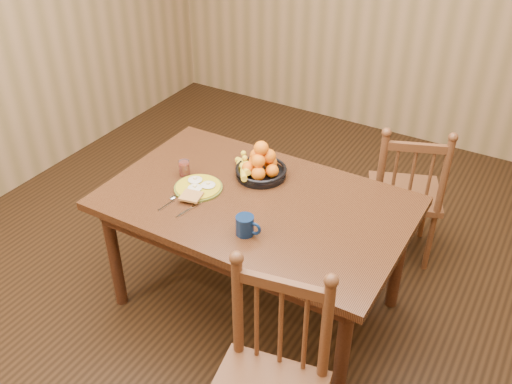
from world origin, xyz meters
The scene contains 9 objects.
room centered at (0.00, 0.00, 1.35)m, with size 4.52×5.02×2.72m.
dining_table centered at (0.00, 0.00, 0.67)m, with size 1.60×1.00×0.75m.
chair_far centered at (0.57, 0.87, 0.47)m, with size 0.56×0.55×0.97m.
breakfast_plate centered at (-0.32, -0.07, 0.76)m, with size 0.26×0.30×0.04m.
fork centered at (-0.25, -0.24, 0.75)m, with size 0.05×0.18×0.00m.
spoon centered at (-0.38, -0.23, 0.75)m, with size 0.04×0.16×0.01m.
coffee_mug centered at (0.10, -0.27, 0.80)m, with size 0.13×0.09×0.10m.
juice_glass centered at (-0.47, 0.01, 0.79)m, with size 0.06×0.06×0.09m.
fruit_bowl centered at (-0.10, 0.21, 0.81)m, with size 0.32×0.32×0.22m.
Camera 1 is at (1.25, -2.12, 2.47)m, focal length 40.00 mm.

